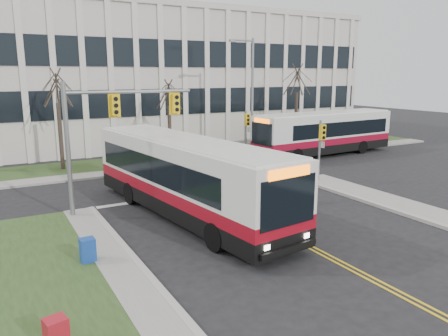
% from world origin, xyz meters
% --- Properties ---
extents(ground, '(120.00, 120.00, 0.00)m').
position_xyz_m(ground, '(0.00, 0.00, 0.00)').
color(ground, black).
rests_on(ground, ground).
extents(sidewalk_cross, '(44.00, 1.60, 0.14)m').
position_xyz_m(sidewalk_cross, '(5.00, 15.20, 0.07)').
color(sidewalk_cross, '#9E9B93').
rests_on(sidewalk_cross, ground).
extents(building_lawn, '(44.00, 5.00, 0.12)m').
position_xyz_m(building_lawn, '(5.00, 18.00, 0.06)').
color(building_lawn, '#2C451D').
rests_on(building_lawn, ground).
extents(office_building, '(40.00, 16.00, 12.00)m').
position_xyz_m(office_building, '(5.00, 30.00, 6.00)').
color(office_building, beige).
rests_on(office_building, ground).
extents(mast_arm_signal, '(6.11, 0.38, 6.20)m').
position_xyz_m(mast_arm_signal, '(-5.62, 7.16, 4.26)').
color(mast_arm_signal, slate).
rests_on(mast_arm_signal, ground).
extents(signal_pole_near, '(0.34, 0.39, 3.80)m').
position_xyz_m(signal_pole_near, '(7.20, 6.90, 2.50)').
color(signal_pole_near, slate).
rests_on(signal_pole_near, ground).
extents(signal_pole_far, '(0.34, 0.39, 3.80)m').
position_xyz_m(signal_pole_far, '(7.20, 15.40, 2.50)').
color(signal_pole_far, slate).
rests_on(signal_pole_far, ground).
extents(streetlight, '(2.15, 0.25, 9.20)m').
position_xyz_m(streetlight, '(8.03, 16.20, 5.19)').
color(streetlight, slate).
rests_on(streetlight, ground).
extents(directory_sign, '(1.50, 0.12, 2.00)m').
position_xyz_m(directory_sign, '(2.50, 17.50, 1.17)').
color(directory_sign, slate).
rests_on(directory_sign, ground).
extents(tree_left, '(1.80, 1.80, 7.70)m').
position_xyz_m(tree_left, '(-6.00, 18.00, 5.51)').
color(tree_left, '#42352B').
rests_on(tree_left, ground).
extents(tree_mid, '(1.80, 1.80, 6.82)m').
position_xyz_m(tree_mid, '(2.00, 18.20, 4.88)').
color(tree_mid, '#42352B').
rests_on(tree_mid, ground).
extents(tree_right, '(1.80, 1.80, 8.25)m').
position_xyz_m(tree_right, '(14.00, 18.00, 5.91)').
color(tree_right, '#42352B').
rests_on(tree_right, ground).
extents(bus_main, '(4.52, 13.57, 3.55)m').
position_xyz_m(bus_main, '(-2.56, 4.92, 1.78)').
color(bus_main, silver).
rests_on(bus_main, ground).
extents(bus_cross, '(12.95, 3.56, 3.41)m').
position_xyz_m(bus_cross, '(13.81, 14.00, 1.71)').
color(bus_cross, silver).
rests_on(bus_cross, ground).
extents(newspaper_box_blue, '(0.51, 0.46, 0.95)m').
position_xyz_m(newspaper_box_blue, '(-7.77, 1.67, 0.47)').
color(newspaper_box_blue, navy).
rests_on(newspaper_box_blue, ground).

